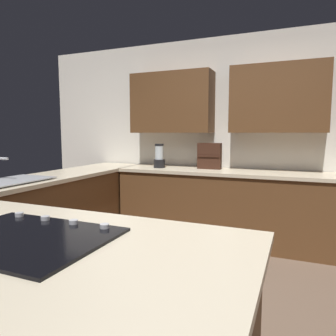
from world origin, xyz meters
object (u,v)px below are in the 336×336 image
Objects in this scene: blender at (159,157)px; cooktop at (23,237)px; spice_rack at (209,156)px; sink_unit at (10,180)px.

cooktop is at bearing 102.16° from blender.
blender is 0.66m from spice_rack.
blender reaches higher than sink_unit.
spice_rack is at bearing -169.67° from blender.
blender is at bearing 10.33° from spice_rack.
spice_rack reaches higher than sink_unit.
spice_rack reaches higher than blender.
spice_rack is (-1.43, -1.78, 0.15)m from sink_unit.
sink_unit is 2.29m from spice_rack.
sink_unit is 1.84m from blender.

